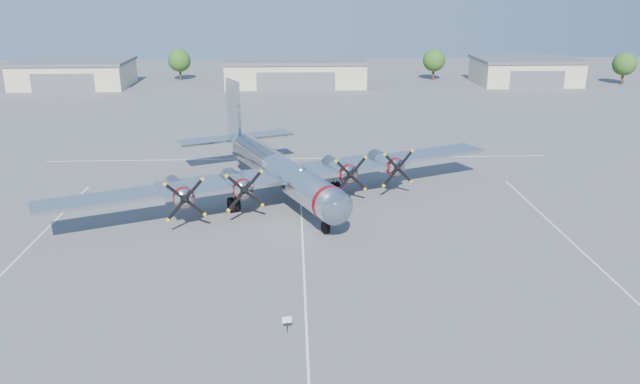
{
  "coord_description": "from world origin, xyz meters",
  "views": [
    {
      "loc": [
        -0.63,
        -47.59,
        20.1
      ],
      "look_at": [
        1.56,
        2.68,
        3.2
      ],
      "focal_mm": 35.0,
      "sensor_mm": 36.0,
      "label": 1
    }
  ],
  "objects_px": {
    "hangar_center": "(296,72)",
    "tree_west": "(179,61)",
    "tree_far_east": "(624,64)",
    "main_bomber_b29": "(278,197)",
    "hangar_west": "(74,73)",
    "hangar_east": "(525,71)",
    "tree_east": "(434,60)",
    "info_placard": "(287,321)"
  },
  "relations": [
    {
      "from": "tree_west",
      "to": "info_placard",
      "type": "bearing_deg",
      "value": -77.16
    },
    {
      "from": "info_placard",
      "to": "hangar_west",
      "type": "bearing_deg",
      "value": 106.27
    },
    {
      "from": "tree_far_east",
      "to": "hangar_west",
      "type": "bearing_deg",
      "value": 179.0
    },
    {
      "from": "hangar_east",
      "to": "tree_far_east",
      "type": "height_order",
      "value": "tree_far_east"
    },
    {
      "from": "tree_west",
      "to": "tree_east",
      "type": "bearing_deg",
      "value": -2.08
    },
    {
      "from": "tree_east",
      "to": "tree_far_east",
      "type": "relative_size",
      "value": 1.0
    },
    {
      "from": "main_bomber_b29",
      "to": "tree_west",
      "type": "bearing_deg",
      "value": 82.52
    },
    {
      "from": "info_placard",
      "to": "hangar_east",
      "type": "bearing_deg",
      "value": 54.81
    },
    {
      "from": "hangar_west",
      "to": "tree_west",
      "type": "distance_m",
      "value": 21.61
    },
    {
      "from": "hangar_west",
      "to": "tree_far_east",
      "type": "relative_size",
      "value": 3.4
    },
    {
      "from": "tree_east",
      "to": "main_bomber_b29",
      "type": "height_order",
      "value": "tree_east"
    },
    {
      "from": "tree_west",
      "to": "hangar_east",
      "type": "bearing_deg",
      "value": -6.28
    },
    {
      "from": "tree_east",
      "to": "info_placard",
      "type": "height_order",
      "value": "tree_east"
    },
    {
      "from": "hangar_east",
      "to": "tree_east",
      "type": "xyz_separation_m",
      "value": [
        -18.0,
        6.04,
        1.51
      ]
    },
    {
      "from": "tree_east",
      "to": "tree_far_east",
      "type": "height_order",
      "value": "same"
    },
    {
      "from": "tree_west",
      "to": "tree_far_east",
      "type": "xyz_separation_m",
      "value": [
        93.0,
        -10.0,
        0.0
      ]
    },
    {
      "from": "tree_east",
      "to": "main_bomber_b29",
      "type": "relative_size",
      "value": 0.15
    },
    {
      "from": "hangar_west",
      "to": "main_bomber_b29",
      "type": "relative_size",
      "value": 0.51
    },
    {
      "from": "tree_far_east",
      "to": "main_bomber_b29",
      "type": "height_order",
      "value": "tree_far_east"
    },
    {
      "from": "hangar_center",
      "to": "tree_east",
      "type": "height_order",
      "value": "tree_east"
    },
    {
      "from": "hangar_east",
      "to": "tree_west",
      "type": "relative_size",
      "value": 3.1
    },
    {
      "from": "tree_west",
      "to": "tree_east",
      "type": "height_order",
      "value": "same"
    },
    {
      "from": "tree_west",
      "to": "tree_far_east",
      "type": "relative_size",
      "value": 1.0
    },
    {
      "from": "tree_far_east",
      "to": "info_placard",
      "type": "bearing_deg",
      "value": -126.22
    },
    {
      "from": "hangar_center",
      "to": "info_placard",
      "type": "distance_m",
      "value": 96.45
    },
    {
      "from": "hangar_west",
      "to": "hangar_center",
      "type": "height_order",
      "value": "same"
    },
    {
      "from": "hangar_east",
      "to": "main_bomber_b29",
      "type": "distance_m",
      "value": 87.23
    },
    {
      "from": "hangar_west",
      "to": "main_bomber_b29",
      "type": "xyz_separation_m",
      "value": [
        42.8,
        -71.29,
        -2.71
      ]
    },
    {
      "from": "hangar_west",
      "to": "tree_west",
      "type": "height_order",
      "value": "tree_west"
    },
    {
      "from": "hangar_center",
      "to": "tree_west",
      "type": "height_order",
      "value": "tree_west"
    },
    {
      "from": "hangar_east",
      "to": "tree_far_east",
      "type": "bearing_deg",
      "value": -5.61
    },
    {
      "from": "tree_east",
      "to": "tree_far_east",
      "type": "xyz_separation_m",
      "value": [
        38.0,
        -8.0,
        0.0
      ]
    },
    {
      "from": "hangar_center",
      "to": "hangar_east",
      "type": "distance_m",
      "value": 48.0
    },
    {
      "from": "hangar_west",
      "to": "hangar_center",
      "type": "bearing_deg",
      "value": -0.0
    },
    {
      "from": "main_bomber_b29",
      "to": "info_placard",
      "type": "bearing_deg",
      "value": -111.2
    },
    {
      "from": "hangar_center",
      "to": "tree_east",
      "type": "bearing_deg",
      "value": 11.38
    },
    {
      "from": "hangar_center",
      "to": "tree_west",
      "type": "distance_m",
      "value": 26.3
    },
    {
      "from": "hangar_west",
      "to": "tree_west",
      "type": "bearing_deg",
      "value": 21.89
    },
    {
      "from": "main_bomber_b29",
      "to": "hangar_east",
      "type": "bearing_deg",
      "value": 31.33
    },
    {
      "from": "hangar_center",
      "to": "info_placard",
      "type": "relative_size",
      "value": 26.46
    },
    {
      "from": "hangar_center",
      "to": "main_bomber_b29",
      "type": "bearing_deg",
      "value": -91.77
    },
    {
      "from": "tree_far_east",
      "to": "info_placard",
      "type": "distance_m",
      "value": 117.14
    }
  ]
}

